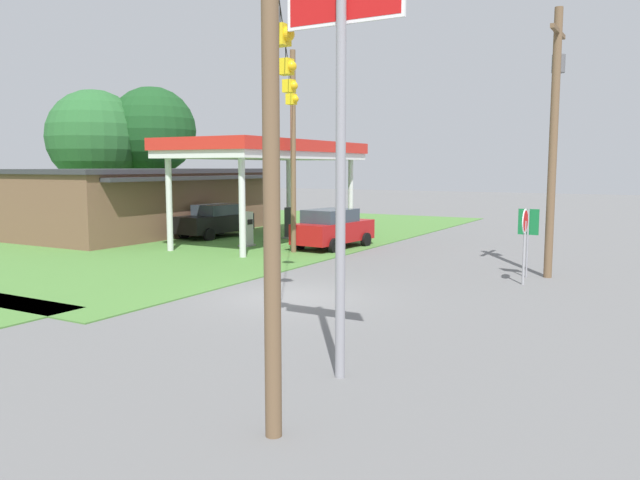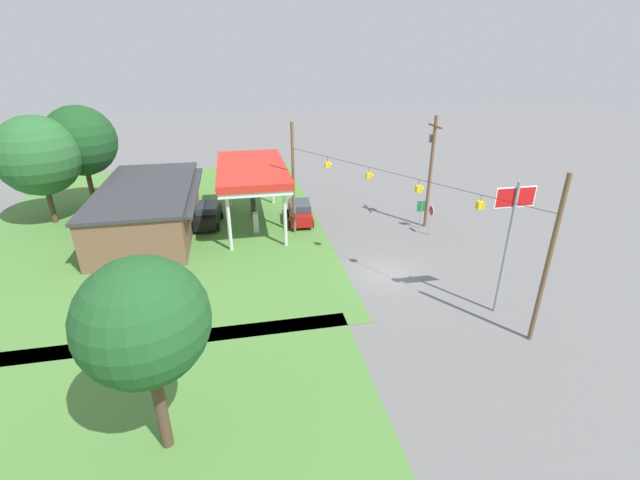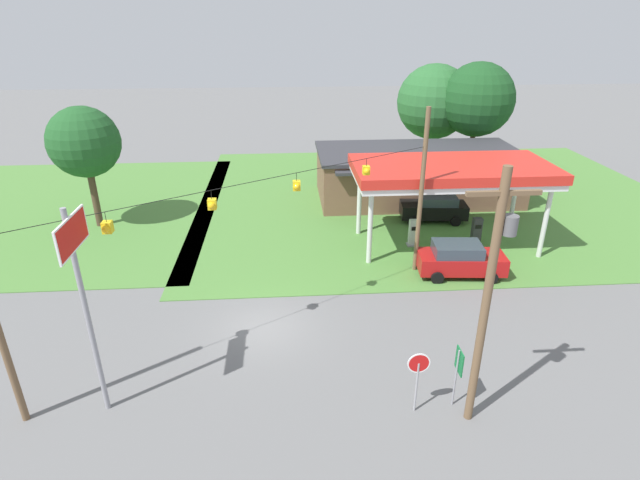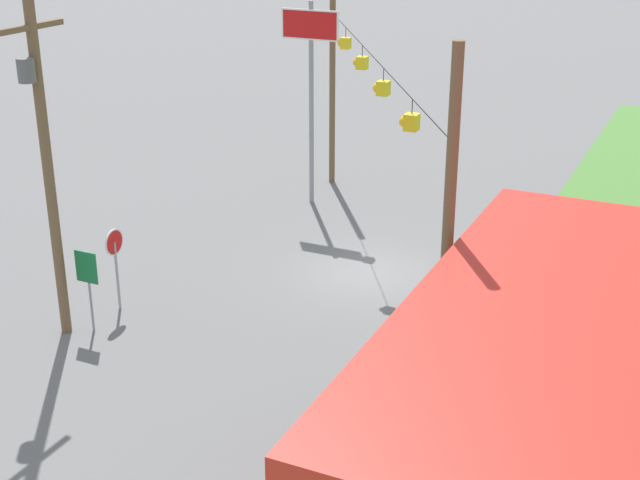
{
  "view_description": "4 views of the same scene",
  "coord_description": "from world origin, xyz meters",
  "px_view_note": "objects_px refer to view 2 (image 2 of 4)",
  "views": [
    {
      "loc": [
        -15.3,
        -9.86,
        3.86
      ],
      "look_at": [
        4.22,
        1.35,
        1.21
      ],
      "focal_mm": 35.0,
      "sensor_mm": 36.0,
      "label": 1
    },
    {
      "loc": [
        -23.9,
        9.32,
        13.87
      ],
      "look_at": [
        2.76,
        3.97,
        1.62
      ],
      "focal_mm": 24.0,
      "sensor_mm": 36.0,
      "label": 2
    },
    {
      "loc": [
        1.16,
        -19.05,
        13.02
      ],
      "look_at": [
        2.74,
        2.56,
        3.11
      ],
      "focal_mm": 28.0,
      "sensor_mm": 36.0,
      "label": 3
    },
    {
      "loc": [
        24.37,
        9.78,
        11.53
      ],
      "look_at": [
        4.32,
        0.34,
        2.74
      ],
      "focal_mm": 50.0,
      "sensor_mm": 36.0,
      "label": 4
    }
  ],
  "objects_px": {
    "fuel_pump_far": "(253,207)",
    "stop_sign_roadside": "(431,214)",
    "fuel_pump_near": "(256,223)",
    "route_sign": "(421,209)",
    "tree_far_back": "(80,141)",
    "tree_west_verge": "(143,322)",
    "gas_station_canopy": "(252,171)",
    "utility_pole_main": "(431,167)",
    "car_at_pumps_front": "(300,211)",
    "stop_sign_overhead": "(511,222)",
    "gas_station_store": "(149,208)",
    "tree_behind_station": "(38,156)",
    "car_at_pumps_rear": "(208,215)"
  },
  "relations": [
    {
      "from": "fuel_pump_far",
      "to": "stop_sign_roadside",
      "type": "height_order",
      "value": "stop_sign_roadside"
    },
    {
      "from": "fuel_pump_near",
      "to": "route_sign",
      "type": "xyz_separation_m",
      "value": [
        -1.8,
        -13.48,
        0.9
      ]
    },
    {
      "from": "stop_sign_roadside",
      "to": "tree_far_back",
      "type": "height_order",
      "value": "tree_far_back"
    },
    {
      "from": "tree_west_verge",
      "to": "tree_far_back",
      "type": "distance_m",
      "value": 30.33
    },
    {
      "from": "gas_station_canopy",
      "to": "fuel_pump_near",
      "type": "xyz_separation_m",
      "value": [
        -1.95,
        -0.0,
        -3.81
      ]
    },
    {
      "from": "stop_sign_roadside",
      "to": "utility_pole_main",
      "type": "xyz_separation_m",
      "value": [
        1.86,
        -0.46,
        3.32
      ]
    },
    {
      "from": "fuel_pump_far",
      "to": "car_at_pumps_front",
      "type": "bearing_deg",
      "value": -121.08
    },
    {
      "from": "stop_sign_overhead",
      "to": "tree_west_verge",
      "type": "bearing_deg",
      "value": 108.64
    },
    {
      "from": "stop_sign_roadside",
      "to": "fuel_pump_near",
      "type": "bearing_deg",
      "value": -103.53
    },
    {
      "from": "gas_station_store",
      "to": "tree_behind_station",
      "type": "bearing_deg",
      "value": 68.51
    },
    {
      "from": "stop_sign_roadside",
      "to": "route_sign",
      "type": "relative_size",
      "value": 1.04
    },
    {
      "from": "utility_pole_main",
      "to": "car_at_pumps_rear",
      "type": "bearing_deg",
      "value": 78.02
    },
    {
      "from": "fuel_pump_far",
      "to": "tree_far_back",
      "type": "bearing_deg",
      "value": 72.15
    },
    {
      "from": "stop_sign_overhead",
      "to": "gas_station_canopy",
      "type": "bearing_deg",
      "value": 38.14
    },
    {
      "from": "stop_sign_overhead",
      "to": "fuel_pump_near",
      "type": "bearing_deg",
      "value": 41.76
    },
    {
      "from": "stop_sign_roadside",
      "to": "gas_station_canopy",
      "type": "bearing_deg",
      "value": -110.98
    },
    {
      "from": "gas_station_store",
      "to": "utility_pole_main",
      "type": "xyz_separation_m",
      "value": [
        -3.73,
        -22.63,
        3.25
      ]
    },
    {
      "from": "fuel_pump_near",
      "to": "car_at_pumps_front",
      "type": "xyz_separation_m",
      "value": [
        1.57,
        -3.87,
        0.16
      ]
    },
    {
      "from": "gas_station_canopy",
      "to": "car_at_pumps_rear",
      "type": "relative_size",
      "value": 2.5
    },
    {
      "from": "car_at_pumps_rear",
      "to": "stop_sign_overhead",
      "type": "height_order",
      "value": "stop_sign_overhead"
    },
    {
      "from": "fuel_pump_near",
      "to": "gas_station_store",
      "type": "bearing_deg",
      "value": 74.85
    },
    {
      "from": "gas_station_canopy",
      "to": "tree_behind_station",
      "type": "bearing_deg",
      "value": 77.75
    },
    {
      "from": "stop_sign_roadside",
      "to": "utility_pole_main",
      "type": "relative_size",
      "value": 0.27
    },
    {
      "from": "route_sign",
      "to": "tree_west_verge",
      "type": "relative_size",
      "value": 0.3
    },
    {
      "from": "fuel_pump_near",
      "to": "stop_sign_roadside",
      "type": "height_order",
      "value": "stop_sign_roadside"
    },
    {
      "from": "fuel_pump_far",
      "to": "stop_sign_overhead",
      "type": "distance_m",
      "value": 22.66
    },
    {
      "from": "route_sign",
      "to": "tree_behind_station",
      "type": "height_order",
      "value": "tree_behind_station"
    },
    {
      "from": "gas_station_canopy",
      "to": "tree_far_back",
      "type": "height_order",
      "value": "tree_far_back"
    },
    {
      "from": "stop_sign_overhead",
      "to": "utility_pole_main",
      "type": "distance_m",
      "value": 12.9
    },
    {
      "from": "gas_station_canopy",
      "to": "gas_station_store",
      "type": "relative_size",
      "value": 0.76
    },
    {
      "from": "utility_pole_main",
      "to": "tree_west_verge",
      "type": "distance_m",
      "value": 26.48
    },
    {
      "from": "car_at_pumps_rear",
      "to": "utility_pole_main",
      "type": "bearing_deg",
      "value": 83.58
    },
    {
      "from": "gas_station_canopy",
      "to": "route_sign",
      "type": "distance_m",
      "value": 14.3
    },
    {
      "from": "gas_station_store",
      "to": "car_at_pumps_front",
      "type": "xyz_separation_m",
      "value": [
        -0.73,
        -12.37,
        -0.91
      ]
    },
    {
      "from": "gas_station_store",
      "to": "car_at_pumps_front",
      "type": "height_order",
      "value": "gas_station_store"
    },
    {
      "from": "fuel_pump_near",
      "to": "tree_west_verge",
      "type": "relative_size",
      "value": 0.22
    },
    {
      "from": "gas_station_canopy",
      "to": "car_at_pumps_front",
      "type": "xyz_separation_m",
      "value": [
        -0.38,
        -3.88,
        -3.65
      ]
    },
    {
      "from": "route_sign",
      "to": "tree_behind_station",
      "type": "relative_size",
      "value": 0.26
    },
    {
      "from": "utility_pole_main",
      "to": "tree_behind_station",
      "type": "bearing_deg",
      "value": 77.19
    },
    {
      "from": "stop_sign_overhead",
      "to": "car_at_pumps_rear",
      "type": "bearing_deg",
      "value": 44.94
    },
    {
      "from": "fuel_pump_near",
      "to": "car_at_pumps_rear",
      "type": "distance_m",
      "value": 4.55
    },
    {
      "from": "stop_sign_overhead",
      "to": "tree_west_verge",
      "type": "distance_m",
      "value": 18.32
    },
    {
      "from": "gas_station_canopy",
      "to": "tree_behind_station",
      "type": "xyz_separation_m",
      "value": [
        3.69,
        16.98,
        1.21
      ]
    },
    {
      "from": "gas_station_store",
      "to": "fuel_pump_near",
      "type": "bearing_deg",
      "value": -105.15
    },
    {
      "from": "car_at_pumps_front",
      "to": "stop_sign_roadside",
      "type": "bearing_deg",
      "value": -111.6
    },
    {
      "from": "gas_station_canopy",
      "to": "car_at_pumps_front",
      "type": "bearing_deg",
      "value": -95.63
    },
    {
      "from": "tree_behind_station",
      "to": "tree_far_back",
      "type": "height_order",
      "value": "tree_far_back"
    },
    {
      "from": "car_at_pumps_rear",
      "to": "tree_west_verge",
      "type": "distance_m",
      "value": 22.99
    },
    {
      "from": "tree_west_verge",
      "to": "fuel_pump_near",
      "type": "bearing_deg",
      "value": -12.99
    },
    {
      "from": "gas_station_store",
      "to": "tree_behind_station",
      "type": "distance_m",
      "value": 9.94
    }
  ]
}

